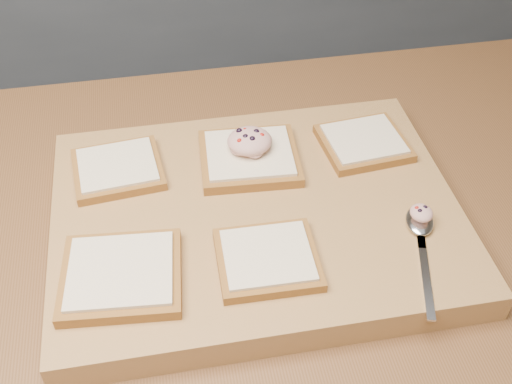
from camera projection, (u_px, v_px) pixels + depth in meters
back_counter at (166, 14)px, 2.10m from camera, size 3.60×0.62×0.94m
cutting_board at (256, 218)px, 0.79m from camera, size 0.49×0.37×0.04m
bread_far_left at (118, 169)px, 0.82m from camera, size 0.12×0.11×0.02m
bread_far_center at (249, 157)px, 0.83m from camera, size 0.13×0.12×0.02m
bread_far_right at (364, 143)px, 0.85m from camera, size 0.12×0.11×0.02m
bread_near_left at (121, 275)px, 0.69m from camera, size 0.14×0.13×0.02m
bread_near_center at (268, 259)px, 0.71m from camera, size 0.11×0.10×0.02m
tuna_salad_dollop at (249, 141)px, 0.82m from camera, size 0.06×0.05×0.03m
spoon at (420, 228)px, 0.74m from camera, size 0.06×0.16×0.01m
spoon_salad at (421, 213)px, 0.74m from camera, size 0.03×0.03×0.02m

